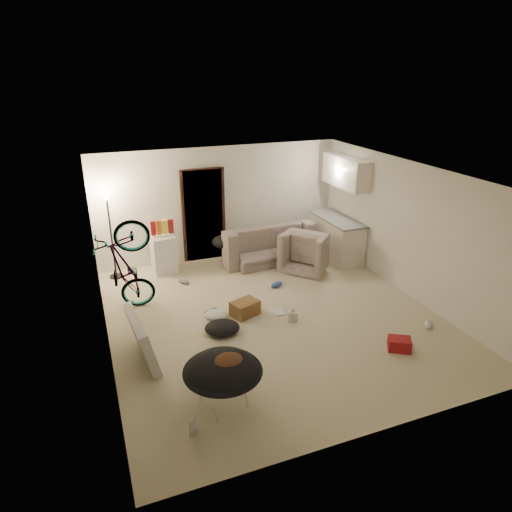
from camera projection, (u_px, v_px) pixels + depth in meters
name	position (u px, v px, depth m)	size (l,w,h in m)	color
floor	(272.00, 316.00, 8.03)	(5.50, 6.00, 0.02)	beige
ceiling	(274.00, 174.00, 7.06)	(5.50, 6.00, 0.02)	white
wall_back	(220.00, 203.00, 10.13)	(5.50, 0.02, 2.50)	white
wall_front	(382.00, 345.00, 4.95)	(5.50, 0.02, 2.50)	white
wall_left	(99.00, 275.00, 6.62)	(0.02, 6.00, 2.50)	white
wall_right	(410.00, 230.00, 8.46)	(0.02, 6.00, 2.50)	white
doorway	(203.00, 215.00, 10.06)	(0.85, 0.10, 2.04)	black
door_trim	(204.00, 216.00, 10.03)	(0.97, 0.04, 2.10)	#351C12
floor_lamp	(109.00, 217.00, 9.00)	(0.28, 0.28, 1.81)	black
kitchen_counter	(336.00, 238.00, 10.39)	(0.60, 1.50, 0.88)	white
counter_top	(338.00, 219.00, 10.21)	(0.64, 1.54, 0.04)	gray
kitchen_uppers	(346.00, 172.00, 9.85)	(0.38, 1.40, 0.65)	white
sofa	(265.00, 246.00, 10.30)	(2.12, 0.83, 0.62)	#3D453C
armchair	(309.00, 253.00, 9.87)	(0.97, 0.85, 0.63)	#3D453C
bicycle	(128.00, 287.00, 8.03)	(0.62, 1.77, 0.93)	black
book_asset	(190.00, 437.00, 5.38)	(0.15, 0.21, 0.02)	maroon
mini_fridge	(164.00, 254.00, 9.60)	(0.47, 0.47, 0.81)	white
snack_box_0	(153.00, 228.00, 9.31)	(0.10, 0.07, 0.30)	maroon
snack_box_1	(159.00, 228.00, 9.35)	(0.10, 0.07, 0.30)	#C45418
snack_box_2	(165.00, 227.00, 9.39)	(0.10, 0.07, 0.30)	yellow
snack_box_3	(171.00, 226.00, 9.43)	(0.10, 0.07, 0.30)	maroon
saucer_chair	(223.00, 377.00, 5.75)	(1.01, 1.01, 0.72)	silver
hoodie	(227.00, 364.00, 5.67)	(0.48, 0.40, 0.22)	#4A2B19
sofa_drape	(225.00, 242.00, 9.90)	(0.56, 0.46, 0.28)	black
tv_box	(142.00, 339.00, 6.68)	(0.13, 1.10, 0.73)	silver
drink_case_a	(245.00, 308.00, 8.00)	(0.46, 0.33, 0.27)	brown
drink_case_b	(399.00, 344.00, 7.02)	(0.34, 0.25, 0.20)	maroon
juicer	(293.00, 315.00, 7.82)	(0.17, 0.17, 0.25)	beige
newspaper	(276.00, 270.00, 9.81)	(0.44, 0.58, 0.01)	#BDB7AE
book_blue	(215.00, 313.00, 8.06)	(0.24, 0.32, 0.03)	#2C4FA1
book_white	(278.00, 312.00, 8.12)	(0.21, 0.27, 0.02)	silver
shoe_0	(277.00, 285.00, 9.05)	(0.29, 0.12, 0.11)	#2C4FA1
shoe_1	(183.00, 281.00, 9.19)	(0.28, 0.11, 0.10)	slate
shoe_4	(428.00, 324.00, 7.66)	(0.26, 0.10, 0.10)	white
clothes_lump_a	(222.00, 328.00, 7.47)	(0.58, 0.50, 0.19)	black
clothes_lump_c	(216.00, 315.00, 7.92)	(0.40, 0.34, 0.12)	silver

